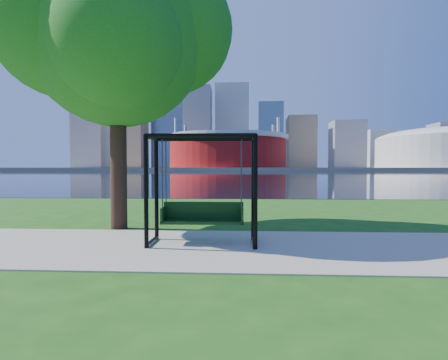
{
  "coord_description": "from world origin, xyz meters",
  "views": [
    {
      "loc": [
        0.35,
        -8.41,
        1.83
      ],
      "look_at": [
        -0.11,
        0.0,
        1.54
      ],
      "focal_mm": 28.0,
      "sensor_mm": 36.0,
      "label": 1
    }
  ],
  "objects": [
    {
      "name": "park_tree",
      "position": [
        -3.42,
        1.89,
        5.84
      ],
      "size": [
        6.77,
        6.11,
        8.4
      ],
      "color": "black",
      "rests_on": "ground"
    },
    {
      "name": "swing",
      "position": [
        -0.6,
        -0.19,
        1.25
      ],
      "size": [
        2.55,
        1.13,
        2.6
      ],
      "rotation": [
        0.0,
        0.0,
        0.01
      ],
      "color": "black",
      "rests_on": "ground"
    },
    {
      "name": "stadium",
      "position": [
        -10.0,
        235.0,
        14.23
      ],
      "size": [
        83.0,
        83.0,
        32.0
      ],
      "color": "maroon",
      "rests_on": "far_bank"
    },
    {
      "name": "far_bank",
      "position": [
        0.0,
        306.0,
        1.0
      ],
      "size": [
        900.0,
        228.0,
        2.0
      ],
      "primitive_type": "cube",
      "color": "#937F60",
      "rests_on": "ground"
    },
    {
      "name": "ground",
      "position": [
        0.0,
        0.0,
        0.0
      ],
      "size": [
        900.0,
        900.0,
        0.0
      ],
      "primitive_type": "plane",
      "color": "#1E5114",
      "rests_on": "ground"
    },
    {
      "name": "skyline",
      "position": [
        -4.27,
        319.39,
        35.89
      ],
      "size": [
        392.0,
        66.0,
        96.5
      ],
      "color": "gray",
      "rests_on": "far_bank"
    },
    {
      "name": "path",
      "position": [
        0.0,
        -0.5,
        0.01
      ],
      "size": [
        120.0,
        4.0,
        0.03
      ],
      "primitive_type": "cube",
      "color": "#9E937F",
      "rests_on": "ground"
    },
    {
      "name": "river",
      "position": [
        0.0,
        102.0,
        0.01
      ],
      "size": [
        900.0,
        180.0,
        0.02
      ],
      "primitive_type": "cube",
      "color": "black",
      "rests_on": "ground"
    },
    {
      "name": "arena",
      "position": [
        135.0,
        235.0,
        15.87
      ],
      "size": [
        84.0,
        84.0,
        26.56
      ],
      "color": "beige",
      "rests_on": "far_bank"
    }
  ]
}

